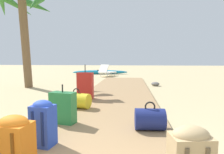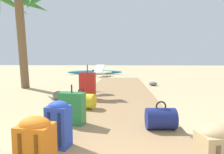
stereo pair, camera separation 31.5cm
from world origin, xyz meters
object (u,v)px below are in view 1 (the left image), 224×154
object	(u,v)px
lounge_chair	(107,72)
kayak	(100,72)
suitcase_green	(63,108)
backpack_blue	(43,122)
suitcase_red	(85,86)
palm_tree_far_left	(23,14)
duffel_bag_yellow	(76,100)
backpack_orange	(14,140)
duffel_bag_navy	(150,119)

from	to	relation	value
lounge_chair	kayak	xyz separation A→B (m)	(-0.79, 1.92, -0.17)
suitcase_green	backpack_blue	bearing A→B (deg)	-86.12
suitcase_red	suitcase_green	world-z (taller)	suitcase_red
suitcase_red	palm_tree_far_left	world-z (taller)	palm_tree_far_left
duffel_bag_yellow	palm_tree_far_left	xyz separation A→B (m)	(-3.06, 3.16, 2.69)
suitcase_green	backpack_orange	bearing A→B (deg)	-90.18
suitcase_green	duffel_bag_navy	world-z (taller)	suitcase_green
suitcase_red	backpack_orange	world-z (taller)	suitcase_red
lounge_chair	kayak	bearing A→B (deg)	112.44
duffel_bag_yellow	lounge_chair	distance (m)	8.43
duffel_bag_navy	kayak	xyz separation A→B (m)	(-2.68, 11.51, -0.09)
backpack_blue	suitcase_green	bearing A→B (deg)	93.88
suitcase_green	backpack_orange	size ratio (longest dim) A/B	1.23
duffel_bag_navy	lounge_chair	world-z (taller)	lounge_chair
backpack_blue	suitcase_green	world-z (taller)	suitcase_green
backpack_blue	duffel_bag_yellow	xyz separation A→B (m)	(-0.12, 1.85, -0.14)
backpack_orange	kayak	xyz separation A→B (m)	(-1.24, 12.68, -0.20)
kayak	suitcase_green	bearing A→B (deg)	-83.75
backpack_blue	duffel_bag_navy	bearing A→B (deg)	26.17
suitcase_green	duffel_bag_yellow	distance (m)	1.01
suitcase_green	lounge_chair	size ratio (longest dim) A/B	0.41
suitcase_red	backpack_orange	size ratio (longest dim) A/B	1.74
backpack_blue	suitcase_red	world-z (taller)	suitcase_red
suitcase_green	backpack_orange	world-z (taller)	suitcase_green
duffel_bag_yellow	lounge_chair	bearing A→B (deg)	92.63
backpack_blue	lounge_chair	size ratio (longest dim) A/B	0.36
backpack_blue	suitcase_green	size ratio (longest dim) A/B	0.88
duffel_bag_yellow	palm_tree_far_left	size ratio (longest dim) A/B	0.17
suitcase_green	duffel_bag_yellow	xyz separation A→B (m)	(-0.06, 1.01, -0.10)
suitcase_green	lounge_chair	xyz separation A→B (m)	(-0.45, 9.43, -0.02)
backpack_blue	suitcase_red	size ratio (longest dim) A/B	0.62
palm_tree_far_left	backpack_blue	bearing A→B (deg)	-57.65
duffel_bag_yellow	backpack_blue	bearing A→B (deg)	-86.28
backpack_blue	kayak	world-z (taller)	backpack_blue
backpack_orange	kayak	world-z (taller)	backpack_orange
suitcase_green	lounge_chair	world-z (taller)	lounge_chair
palm_tree_far_left	lounge_chair	world-z (taller)	palm_tree_far_left
duffel_bag_navy	palm_tree_far_left	distance (m)	6.84
duffel_bag_yellow	kayak	xyz separation A→B (m)	(-1.18, 10.34, -0.09)
backpack_orange	palm_tree_far_left	distance (m)	6.83
duffel_bag_yellow	duffel_bag_navy	size ratio (longest dim) A/B	1.43
backpack_blue	suitcase_red	xyz separation A→B (m)	(-0.15, 2.81, 0.06)
backpack_blue	lounge_chair	distance (m)	10.28
backpack_orange	duffel_bag_navy	world-z (taller)	backpack_orange
suitcase_red	suitcase_green	xyz separation A→B (m)	(0.10, -1.97, -0.09)
backpack_blue	suitcase_red	bearing A→B (deg)	93.12
duffel_bag_yellow	backpack_orange	distance (m)	2.34
suitcase_red	palm_tree_far_left	distance (m)	4.50
duffel_bag_navy	kayak	size ratio (longest dim) A/B	0.11
suitcase_red	kayak	xyz separation A→B (m)	(-1.15, 9.37, -0.28)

